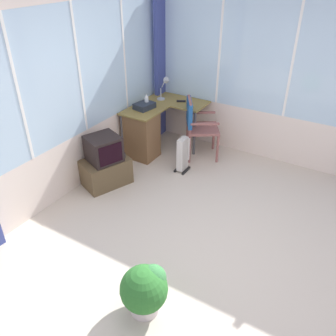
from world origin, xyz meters
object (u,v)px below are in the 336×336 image
(tv_on_stand, at_px, (105,163))
(space_heater, at_px, (183,154))
(desk, at_px, (144,132))
(tv_remote, at_px, (181,101))
(spray_bottle, at_px, (147,101))
(potted_plant, at_px, (145,289))
(desk_lamp, at_px, (166,85))
(paper_tray, at_px, (144,106))
(wooden_armchair, at_px, (195,121))

(tv_on_stand, relative_size, space_heater, 1.39)
(desk, relative_size, tv_remote, 8.10)
(tv_remote, height_order, space_heater, tv_remote)
(spray_bottle, bearing_deg, potted_plant, -146.53)
(desk, xyz_separation_m, potted_plant, (-2.45, -1.68, -0.14))
(tv_on_stand, xyz_separation_m, potted_plant, (-1.47, -1.67, -0.05))
(desk, xyz_separation_m, space_heater, (-0.09, -0.76, -0.14))
(desk, bearing_deg, space_heater, -96.86)
(spray_bottle, bearing_deg, desk_lamp, -7.00)
(paper_tray, height_order, potted_plant, paper_tray)
(paper_tray, distance_m, space_heater, 0.99)
(tv_remote, bearing_deg, paper_tray, 118.78)
(desk_lamp, height_order, spray_bottle, desk_lamp)
(paper_tray, bearing_deg, desk, -153.12)
(desk, height_order, tv_remote, tv_remote)
(potted_plant, bearing_deg, desk_lamp, 28.29)
(desk, xyz_separation_m, desk_lamp, (0.63, -0.02, 0.59))
(spray_bottle, xyz_separation_m, tv_on_stand, (-1.13, -0.05, -0.54))
(tv_remote, relative_size, space_heater, 0.28)
(space_heater, bearing_deg, spray_bottle, 73.20)
(desk, height_order, paper_tray, paper_tray)
(paper_tray, bearing_deg, desk_lamp, -6.36)
(desk, xyz_separation_m, wooden_armchair, (0.39, -0.70, 0.20))
(tv_remote, height_order, spray_bottle, spray_bottle)
(paper_tray, distance_m, tv_on_stand, 1.18)
(desk_lamp, bearing_deg, potted_plant, -151.71)
(desk_lamp, xyz_separation_m, tv_remote, (0.01, -0.29, -0.23))
(paper_tray, bearing_deg, space_heater, -102.59)
(paper_tray, bearing_deg, wooden_armchair, -67.95)
(tv_remote, distance_m, wooden_armchair, 0.49)
(desk_lamp, xyz_separation_m, potted_plant, (-3.08, -1.66, -0.73))
(desk, bearing_deg, desk_lamp, -1.45)
(wooden_armchair, bearing_deg, space_heater, -172.29)
(desk, xyz_separation_m, tv_remote, (0.64, -0.30, 0.36))
(tv_remote, height_order, tv_on_stand, tv_remote)
(spray_bottle, distance_m, paper_tray, 0.09)
(paper_tray, relative_size, tv_on_stand, 0.40)
(wooden_armchair, bearing_deg, spray_bottle, 107.78)
(spray_bottle, relative_size, potted_plant, 0.43)
(spray_bottle, bearing_deg, desk, -164.03)
(space_heater, xyz_separation_m, potted_plant, (-2.36, -0.91, -0.00))
(tv_remote, bearing_deg, tv_on_stand, 140.53)
(desk_lamp, bearing_deg, paper_tray, 173.64)
(wooden_armchair, relative_size, tv_on_stand, 1.27)
(paper_tray, height_order, wooden_armchair, wooden_armchair)
(desk_lamp, bearing_deg, tv_remote, -88.99)
(spray_bottle, bearing_deg, tv_on_stand, -177.70)
(wooden_armchair, xyz_separation_m, tv_on_stand, (-1.37, 0.69, -0.29))
(spray_bottle, relative_size, tv_on_stand, 0.29)
(desk, relative_size, desk_lamp, 3.30)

